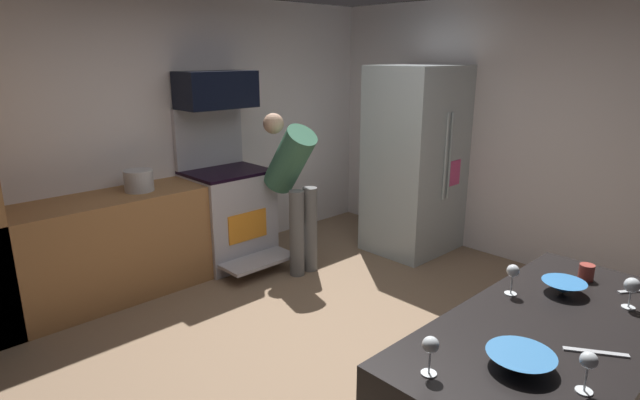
{
  "coord_description": "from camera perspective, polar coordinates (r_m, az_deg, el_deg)",
  "views": [
    {
      "loc": [
        -2.36,
        -2.25,
        2.05
      ],
      "look_at": [
        0.07,
        0.3,
        1.05
      ],
      "focal_mm": 28.86,
      "sensor_mm": 36.0,
      "label": 1
    }
  ],
  "objects": [
    {
      "name": "mug_coffee",
      "position": [
        3.08,
        27.44,
        -7.11
      ],
      "size": [
        0.08,
        0.08,
        0.09
      ],
      "primitive_type": "cylinder",
      "color": "#9B3B32",
      "rests_on": "counter_island"
    },
    {
      "name": "oven_range",
      "position": [
        5.26,
        -10.17,
        -1.39
      ],
      "size": [
        0.76,
        0.97,
        1.55
      ],
      "color": "#B4B1BA",
      "rests_on": "ground"
    },
    {
      "name": "wine_glass_extra",
      "position": [
        2.1,
        27.61,
        -15.75
      ],
      "size": [
        0.06,
        0.06,
        0.16
      ],
      "color": "silver",
      "rests_on": "counter_island"
    },
    {
      "name": "knife_chef",
      "position": [
        3.08,
        31.73,
        -8.55
      ],
      "size": [
        0.19,
        0.14,
        0.01
      ],
      "primitive_type": "cube",
      "rotation": [
        0.0,
        0.0,
        5.7
      ],
      "color": "#B7BABF",
      "rests_on": "counter_island"
    },
    {
      "name": "ground_plane",
      "position": [
        3.86,
        2.42,
        -16.45
      ],
      "size": [
        5.2,
        4.8,
        0.02
      ],
      "primitive_type": "cube",
      "color": "#846950"
    },
    {
      "name": "wine_glass_far",
      "position": [
        2.72,
        20.59,
        -7.58
      ],
      "size": [
        0.06,
        0.06,
        0.16
      ],
      "color": "silver",
      "rests_on": "counter_island"
    },
    {
      "name": "wall_right",
      "position": [
        5.44,
        21.67,
        6.83
      ],
      "size": [
        0.12,
        4.8,
        2.6
      ],
      "primitive_type": "cube",
      "color": "silver",
      "rests_on": "ground"
    },
    {
      "name": "wall_back",
      "position": [
        5.22,
        -16.35,
        6.96
      ],
      "size": [
        5.2,
        0.12,
        2.6
      ],
      "primitive_type": "cube",
      "color": "silver",
      "rests_on": "ground"
    },
    {
      "name": "mixing_bowl_small",
      "position": [
        2.19,
        21.32,
        -16.24
      ],
      "size": [
        0.26,
        0.26,
        0.06
      ],
      "primitive_type": "cone",
      "rotation": [
        3.14,
        0.0,
        0.0
      ],
      "color": "teal",
      "rests_on": "counter_island"
    },
    {
      "name": "wine_glass_near",
      "position": [
        2.83,
        31.3,
        -8.22
      ],
      "size": [
        0.07,
        0.07,
        0.15
      ],
      "color": "silver",
      "rests_on": "counter_island"
    },
    {
      "name": "person_cook",
      "position": [
        4.89,
        -3.01,
        2.15
      ],
      "size": [
        0.31,
        0.64,
        1.51
      ],
      "color": "slate",
      "rests_on": "ground"
    },
    {
      "name": "mixing_bowl_large",
      "position": [
        2.87,
        25.39,
        -8.73
      ],
      "size": [
        0.21,
        0.21,
        0.06
      ],
      "primitive_type": "cone",
      "rotation": [
        3.14,
        0.0,
        0.0
      ],
      "color": "#3072B7",
      "rests_on": "counter_island"
    },
    {
      "name": "microwave",
      "position": [
        5.12,
        -11.42,
        11.9
      ],
      "size": [
        0.74,
        0.38,
        0.35
      ],
      "primitive_type": "cube",
      "color": "black",
      "rests_on": "oven_range"
    },
    {
      "name": "wine_glass_mid",
      "position": [
        2.01,
        12.15,
        -15.68
      ],
      "size": [
        0.06,
        0.06,
        0.16
      ],
      "color": "silver",
      "rests_on": "counter_island"
    },
    {
      "name": "refrigerator",
      "position": [
        5.51,
        10.5,
        4.33
      ],
      "size": [
        0.9,
        0.78,
        1.95
      ],
      "color": "#B4C1C4",
      "rests_on": "ground"
    },
    {
      "name": "knife_paring",
      "position": [
        2.41,
        28.25,
        -14.65
      ],
      "size": [
        0.15,
        0.22,
        0.01
      ],
      "primitive_type": "cube",
      "rotation": [
        0.0,
        0.0,
        2.15
      ],
      "color": "#B7BABF",
      "rests_on": "counter_island"
    },
    {
      "name": "stock_pot",
      "position": [
        4.74,
        -19.46,
        2.04
      ],
      "size": [
        0.25,
        0.25,
        0.19
      ],
      "primitive_type": "cylinder",
      "color": "#BBBABE",
      "rests_on": "lower_cabinet_run"
    },
    {
      "name": "lower_cabinet_run",
      "position": [
        4.75,
        -23.15,
        -5.15
      ],
      "size": [
        2.4,
        0.6,
        0.9
      ],
      "primitive_type": "cube",
      "color": "#9E6A3E",
      "rests_on": "ground"
    }
  ]
}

